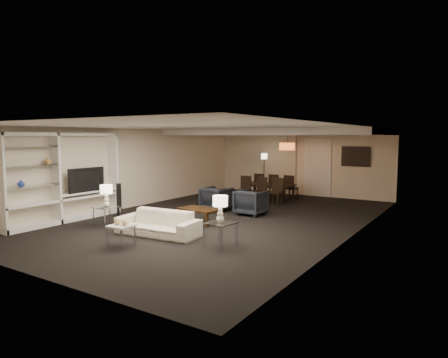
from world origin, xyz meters
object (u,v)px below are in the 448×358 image
armchair_left (217,199)px  table_lamp_left (106,196)px  sofa (158,223)px  vase_amber (48,161)px  pendant_light (287,146)px  floor_lamp (264,174)px  marble_table (122,236)px  chair_nl (244,189)px  chair_fr (291,188)px  floor_speaker (119,200)px  chair_nr (275,192)px  side_table_right (220,234)px  chair_fm (276,187)px  coffee_table (200,216)px  side_table_left (107,217)px  television (84,179)px  vase_blue (21,183)px  dining_table (268,193)px  chair_nm (259,191)px  chair_fl (261,185)px  table_lamp_right (220,209)px  armchair_right (251,202)px

armchair_left → table_lamp_left: (-1.10, -3.30, 0.41)m
sofa → vase_amber: vase_amber is taller
pendant_light → floor_lamp: pendant_light is taller
marble_table → floor_lamp: bearing=96.6°
vase_amber → chair_nl: (2.37, 5.77, -1.20)m
sofa → chair_fr: bearing=80.4°
floor_speaker → chair_nr: (2.94, 4.04, -0.02)m
side_table_right → chair_fm: size_ratio=0.59×
armchair_left → floor_lamp: floor_lamp is taller
coffee_table → side_table_right: size_ratio=2.00×
side_table_left → television: (-1.33, 0.38, 0.83)m
armchair_left → table_lamp_left: size_ratio=1.44×
vase_blue → chair_fm: vase_blue is taller
dining_table → chair_nm: bearing=-88.4°
armchair_left → chair_fl: chair_fl is taller
pendant_light → table_lamp_right: size_ratio=0.94×
armchair_right → side_table_right: size_ratio=1.49×
side_table_left → chair_fl: 6.49m
pendant_light → chair_fm: (-0.64, 0.51, -1.47)m
television → chair_nr: television is taller
chair_nm → chair_fr: same height
pendant_light → side_table_right: bearing=-79.0°
table_lamp_right → television: size_ratio=0.48×
chair_fm → armchair_left: bearing=82.5°
chair_fl → vase_amber: bearing=66.7°
coffee_table → pendant_light: bearing=82.7°
chair_fr → table_lamp_left: bearing=76.5°
coffee_table → vase_amber: (-3.06, -2.26, 1.46)m
pendant_light → floor_speaker: size_ratio=0.55×
vase_amber → chair_fm: 7.76m
television → table_lamp_left: bearing=-105.8°
pendant_light → floor_lamp: bearing=140.0°
vase_amber → chair_fr: vase_amber is taller
table_lamp_left → vase_blue: vase_blue is taller
armchair_right → table_lamp_left: (-2.30, -3.30, 0.41)m
vase_amber → chair_nl: 6.35m
chair_fm → coffee_table: bearing=92.9°
floor_speaker → dining_table: size_ratio=0.54×
chair_nr → television: bearing=-126.9°
side_table_right → floor_speaker: size_ratio=0.57×
chair_nr → floor_lamp: size_ratio=0.56×
side_table_right → marble_table: size_ratio=1.20×
pendant_light → side_table_left: (-2.25, -5.90, -1.67)m
table_lamp_left → vase_blue: (-1.36, -1.39, 0.37)m
vase_blue → armchair_right: bearing=52.0°
table_lamp_right → chair_nm: (-1.79, 5.11, -0.33)m
chair_fr → floor_lamp: bearing=-21.6°
coffee_table → marble_table: bearing=-90.0°
table_lamp_right → table_lamp_left: bearing=180.0°
armchair_right → chair_fl: bearing=-66.8°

